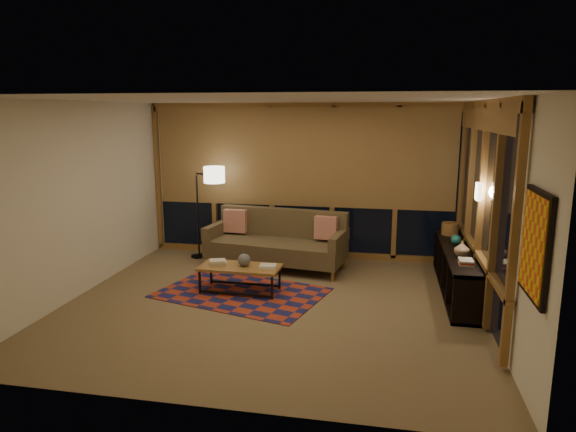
% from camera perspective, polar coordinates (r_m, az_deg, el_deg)
% --- Properties ---
extents(floor, '(5.50, 5.00, 0.01)m').
position_cam_1_polar(floor, '(7.02, -1.81, -9.79)').
color(floor, olive).
rests_on(floor, ground).
extents(ceiling, '(5.50, 5.00, 0.01)m').
position_cam_1_polar(ceiling, '(6.54, -1.97, 12.81)').
color(ceiling, silver).
rests_on(ceiling, walls).
extents(walls, '(5.51, 5.01, 2.70)m').
position_cam_1_polar(walls, '(6.65, -1.89, 1.10)').
color(walls, white).
rests_on(walls, floor).
extents(window_wall_back, '(5.30, 0.16, 2.60)m').
position_cam_1_polar(window_wall_back, '(9.01, 1.55, 3.88)').
color(window_wall_back, brown).
rests_on(window_wall_back, walls).
extents(window_wall_right, '(0.16, 3.70, 2.60)m').
position_cam_1_polar(window_wall_right, '(7.18, 20.59, 1.15)').
color(window_wall_right, brown).
rests_on(window_wall_right, walls).
extents(wall_art, '(0.06, 0.74, 0.94)m').
position_cam_1_polar(wall_art, '(4.82, 25.71, -2.90)').
color(wall_art, red).
rests_on(wall_art, walls).
extents(wall_sconce, '(0.12, 0.18, 0.22)m').
position_cam_1_polar(wall_sconce, '(7.00, 20.42, 2.56)').
color(wall_sconce, beige).
rests_on(wall_sconce, walls).
extents(sofa, '(2.36, 1.24, 0.92)m').
position_cam_1_polar(sofa, '(8.48, -1.37, -2.74)').
color(sofa, brown).
rests_on(sofa, floor).
extents(pillow_left, '(0.40, 0.15, 0.39)m').
position_cam_1_polar(pillow_left, '(8.91, -5.87, -0.80)').
color(pillow_left, red).
rests_on(pillow_left, sofa).
extents(pillow_right, '(0.39, 0.18, 0.37)m').
position_cam_1_polar(pillow_right, '(8.36, 4.23, -1.65)').
color(pillow_right, red).
rests_on(pillow_right, sofa).
extents(area_rug, '(2.57, 2.04, 0.01)m').
position_cam_1_polar(area_rug, '(7.46, -5.20, -8.48)').
color(area_rug, '#9F341F').
rests_on(area_rug, floor).
extents(coffee_table, '(1.17, 0.56, 0.39)m').
position_cam_1_polar(coffee_table, '(7.45, -5.33, -6.98)').
color(coffee_table, brown).
rests_on(coffee_table, floor).
extents(book_stack_a, '(0.30, 0.27, 0.07)m').
position_cam_1_polar(book_stack_a, '(7.51, -7.79, -5.06)').
color(book_stack_a, silver).
rests_on(book_stack_a, coffee_table).
extents(book_stack_b, '(0.26, 0.22, 0.05)m').
position_cam_1_polar(book_stack_b, '(7.27, -2.25, -5.62)').
color(book_stack_b, silver).
rests_on(book_stack_b, coffee_table).
extents(ceramic_pot, '(0.24, 0.24, 0.18)m').
position_cam_1_polar(ceramic_pot, '(7.37, -4.89, -4.86)').
color(ceramic_pot, '#2A2A30').
rests_on(ceramic_pot, coffee_table).
extents(floor_lamp, '(0.63, 0.50, 1.64)m').
position_cam_1_polar(floor_lamp, '(9.16, -10.00, 0.48)').
color(floor_lamp, black).
rests_on(floor_lamp, floor).
extents(bookshelf, '(0.40, 2.56, 0.64)m').
position_cam_1_polar(bookshelf, '(7.78, 18.19, -5.75)').
color(bookshelf, black).
rests_on(bookshelf, floor).
extents(basket, '(0.33, 0.33, 0.19)m').
position_cam_1_polar(basket, '(8.49, 17.55, -1.35)').
color(basket, '#976333').
rests_on(basket, bookshelf).
extents(teal_bowl, '(0.17, 0.17, 0.14)m').
position_cam_1_polar(teal_bowl, '(7.91, 18.15, -2.50)').
color(teal_bowl, '#1B6D6B').
rests_on(teal_bowl, bookshelf).
extents(vase, '(0.24, 0.24, 0.21)m').
position_cam_1_polar(vase, '(7.30, 18.76, -3.44)').
color(vase, tan).
rests_on(vase, bookshelf).
extents(shelf_book_stack, '(0.17, 0.23, 0.06)m').
position_cam_1_polar(shelf_book_stack, '(6.93, 19.16, -4.88)').
color(shelf_book_stack, silver).
rests_on(shelf_book_stack, bookshelf).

